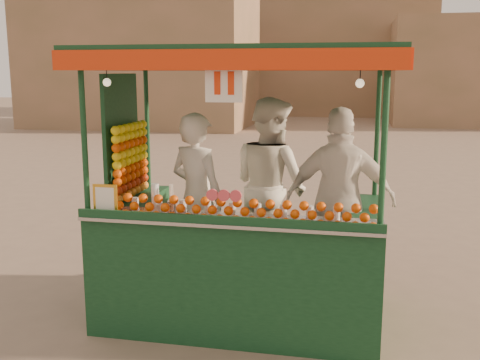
% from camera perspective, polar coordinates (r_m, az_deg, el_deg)
% --- Properties ---
extents(ground, '(90.00, 90.00, 0.00)m').
position_cam_1_polar(ground, '(6.06, 2.54, -13.67)').
color(ground, '#766254').
rests_on(ground, ground).
extents(building_left, '(10.00, 6.00, 6.00)m').
position_cam_1_polar(building_left, '(27.29, -9.76, 11.77)').
color(building_left, '#997057').
rests_on(building_left, ground).
extents(building_center, '(14.00, 7.00, 7.00)m').
position_cam_1_polar(building_center, '(35.57, 7.18, 12.41)').
color(building_center, '#997057').
rests_on(building_center, ground).
extents(juice_cart, '(3.02, 1.96, 2.74)m').
position_cam_1_polar(juice_cart, '(5.75, -0.64, -5.55)').
color(juice_cart, '#0E331A').
rests_on(juice_cart, ground).
extents(vendor_left, '(0.77, 0.66, 1.79)m').
position_cam_1_polar(vendor_left, '(5.97, -4.35, -1.76)').
color(vendor_left, silver).
rests_on(vendor_left, ground).
extents(vendor_middle, '(1.19, 1.17, 1.93)m').
position_cam_1_polar(vendor_middle, '(6.23, 3.09, -0.53)').
color(vendor_middle, white).
rests_on(vendor_middle, ground).
extents(vendor_right, '(1.11, 0.51, 1.86)m').
position_cam_1_polar(vendor_right, '(5.74, 10.09, -2.03)').
color(vendor_right, silver).
rests_on(vendor_right, ground).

